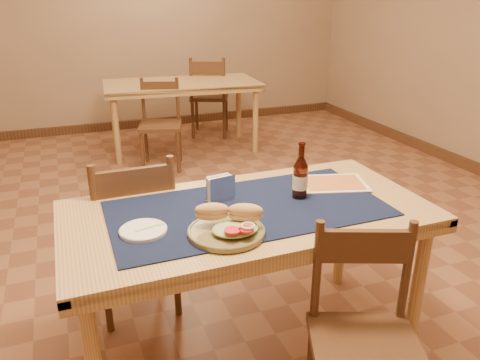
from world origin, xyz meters
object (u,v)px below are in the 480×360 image
object	(u,v)px
back_table	(182,90)
chair_main_near	(365,339)
chair_main_far	(134,231)
main_table	(248,226)
beer_bottle	(300,178)
napkin_holder	(221,189)
sandwich_plate	(229,226)

from	to	relation	value
back_table	chair_main_near	xyz separation A→B (m)	(-0.29, -3.77, -0.22)
chair_main_far	chair_main_near	bearing A→B (deg)	-58.62
main_table	beer_bottle	xyz separation A→B (m)	(0.26, 0.02, 0.18)
chair_main_far	chair_main_near	world-z (taller)	chair_main_far
back_table	beer_bottle	size ratio (longest dim) A/B	6.39
chair_main_far	chair_main_near	size ratio (longest dim) A/B	1.06
back_table	napkin_holder	xyz separation A→B (m)	(-0.60, -3.05, 0.14)
chair_main_far	napkin_holder	size ratio (longest dim) A/B	6.56
beer_bottle	chair_main_near	bearing A→B (deg)	-93.44
back_table	chair_main_far	size ratio (longest dim) A/B	1.82
napkin_holder	beer_bottle	bearing A→B (deg)	-15.87
main_table	napkin_holder	distance (m)	0.21
chair_main_near	chair_main_far	bearing A→B (deg)	121.38
main_table	chair_main_far	world-z (taller)	chair_main_far
main_table	chair_main_near	xyz separation A→B (m)	(0.23, -0.60, -0.22)
chair_main_near	beer_bottle	xyz separation A→B (m)	(0.04, 0.62, 0.40)
chair_main_near	napkin_holder	bearing A→B (deg)	113.36
beer_bottle	napkin_holder	bearing A→B (deg)	164.13
chair_main_near	beer_bottle	world-z (taller)	beer_bottle
chair_main_far	sandwich_plate	distance (m)	0.81
beer_bottle	napkin_holder	world-z (taller)	beer_bottle
chair_main_near	sandwich_plate	distance (m)	0.66
chair_main_far	main_table	bearing A→B (deg)	-48.41
back_table	sandwich_plate	bearing A→B (deg)	-101.29
back_table	main_table	bearing A→B (deg)	-99.18
sandwich_plate	beer_bottle	bearing A→B (deg)	27.01
main_table	back_table	world-z (taller)	same
sandwich_plate	chair_main_near	bearing A→B (deg)	-46.48
main_table	napkin_holder	world-z (taller)	napkin_holder
beer_bottle	napkin_holder	distance (m)	0.37
sandwich_plate	chair_main_far	bearing A→B (deg)	112.29
chair_main_near	sandwich_plate	size ratio (longest dim) A/B	2.82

